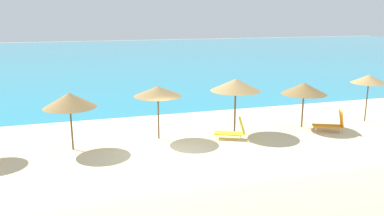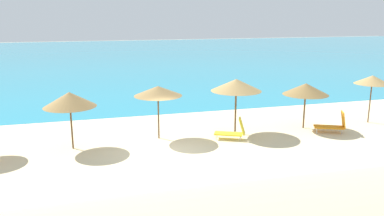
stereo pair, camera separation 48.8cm
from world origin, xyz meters
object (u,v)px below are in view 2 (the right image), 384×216
object	(u,v)px
lounge_chair_0	(333,125)
beach_umbrella_5	(236,85)
beach_umbrella_7	(372,80)
beach_umbrella_4	(158,91)
beach_umbrella_6	(306,89)
beach_umbrella_3	(70,99)
lounge_chair_4	(233,131)

from	to	relation	value
lounge_chair_0	beach_umbrella_5	bearing A→B (deg)	100.12
beach_umbrella_7	beach_umbrella_4	bearing A→B (deg)	178.51
beach_umbrella_4	beach_umbrella_5	bearing A→B (deg)	-2.74
beach_umbrella_6	lounge_chair_0	size ratio (longest dim) A/B	1.51
beach_umbrella_3	beach_umbrella_7	xyz separation A→B (m)	(16.59, 0.10, 0.16)
beach_umbrella_4	lounge_chair_0	world-z (taller)	beach_umbrella_4
beach_umbrella_3	lounge_chair_4	size ratio (longest dim) A/B	1.67
beach_umbrella_3	lounge_chair_4	bearing A→B (deg)	-5.66
beach_umbrella_4	beach_umbrella_5	size ratio (longest dim) A/B	0.93
beach_umbrella_5	lounge_chair_4	distance (m)	2.44
beach_umbrella_3	beach_umbrella_4	distance (m)	4.23
beach_umbrella_4	lounge_chair_4	bearing A→B (deg)	-18.51
beach_umbrella_6	lounge_chair_0	xyz separation A→B (m)	(1.05, -1.22, -1.76)
beach_umbrella_3	lounge_chair_0	size ratio (longest dim) A/B	1.62
beach_umbrella_5	beach_umbrella_6	world-z (taller)	beach_umbrella_5
beach_umbrella_3	beach_umbrella_6	xyz separation A→B (m)	(12.31, 0.09, -0.16)
beach_umbrella_3	beach_umbrella_4	world-z (taller)	beach_umbrella_3
beach_umbrella_6	beach_umbrella_7	distance (m)	4.29
lounge_chair_4	lounge_chair_0	bearing A→B (deg)	-67.66
beach_umbrella_4	beach_umbrella_5	world-z (taller)	beach_umbrella_5
beach_umbrella_4	beach_umbrella_6	bearing A→B (deg)	-2.33
beach_umbrella_4	lounge_chair_0	xyz separation A→B (m)	(9.16, -1.55, -2.02)
beach_umbrella_4	lounge_chair_0	distance (m)	9.51
beach_umbrella_5	beach_umbrella_3	bearing A→B (deg)	-178.42
beach_umbrella_5	lounge_chair_4	bearing A→B (deg)	-117.31
beach_umbrella_5	beach_umbrella_7	distance (m)	8.30
beach_umbrella_3	beach_umbrella_7	world-z (taller)	beach_umbrella_7
beach_umbrella_6	beach_umbrella_5	bearing A→B (deg)	178.09
lounge_chair_0	lounge_chair_4	world-z (taller)	lounge_chair_0
beach_umbrella_5	beach_umbrella_6	bearing A→B (deg)	-1.91
beach_umbrella_6	lounge_chair_4	world-z (taller)	beach_umbrella_6
beach_umbrella_7	lounge_chair_0	bearing A→B (deg)	-159.12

